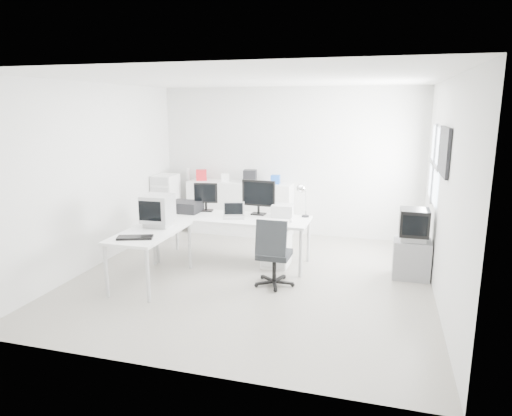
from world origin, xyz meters
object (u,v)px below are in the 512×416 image
(laptop, at_px, (234,211))
(office_chair, at_px, (274,251))
(drawer_pedestal, at_px, (277,247))
(lcd_monitor_large, at_px, (259,197))
(inkjet_printer, at_px, (186,207))
(filing_cabinet, at_px, (166,204))
(lcd_monitor_small, at_px, (206,197))
(sideboard, at_px, (240,208))
(laser_printer, at_px, (283,211))
(crt_tv, at_px, (414,225))
(tv_cabinet, at_px, (411,259))
(side_desk, at_px, (151,256))
(main_desk, at_px, (233,239))
(crt_monitor, at_px, (158,212))

(laptop, xyz_separation_m, office_chair, (0.81, -0.65, -0.37))
(drawer_pedestal, distance_m, lcd_monitor_large, 0.84)
(inkjet_printer, height_order, filing_cabinet, filing_cabinet)
(lcd_monitor_small, bearing_deg, sideboard, 71.95)
(laptop, distance_m, filing_cabinet, 2.32)
(office_chair, distance_m, filing_cabinet, 3.34)
(laptop, height_order, laser_printer, laptop)
(drawer_pedestal, xyz_separation_m, laptop, (-0.65, -0.15, 0.57))
(office_chair, bearing_deg, crt_tv, 24.45)
(drawer_pedestal, bearing_deg, sideboard, 124.50)
(lcd_monitor_large, xyz_separation_m, office_chair, (0.51, -1.00, -0.54))
(tv_cabinet, bearing_deg, filing_cabinet, 164.99)
(side_desk, bearing_deg, drawer_pedestal, 36.57)
(laser_printer, bearing_deg, drawer_pedestal, -111.10)
(main_desk, xyz_separation_m, filing_cabinet, (-1.80, 1.27, 0.20))
(main_desk, height_order, lcd_monitor_small, lcd_monitor_small)
(drawer_pedestal, xyz_separation_m, lcd_monitor_small, (-1.25, 0.20, 0.69))
(inkjet_printer, xyz_separation_m, filing_cabinet, (-0.95, 1.17, -0.26))
(main_desk, height_order, side_desk, same)
(lcd_monitor_small, height_order, tv_cabinet, lcd_monitor_small)
(laser_printer, relative_size, sideboard, 0.16)
(inkjet_printer, xyz_separation_m, crt_tv, (3.55, -0.04, -0.05))
(lcd_monitor_large, height_order, crt_monitor, lcd_monitor_large)
(side_desk, height_order, inkjet_printer, inkjet_printer)
(lcd_monitor_small, bearing_deg, lcd_monitor_large, -12.36)
(lcd_monitor_large, height_order, sideboard, lcd_monitor_large)
(lcd_monitor_large, relative_size, laptop, 1.55)
(laser_printer, relative_size, crt_tv, 0.67)
(crt_monitor, bearing_deg, lcd_monitor_small, 71.16)
(side_desk, distance_m, filing_cabinet, 2.56)
(side_desk, distance_m, crt_tv, 3.76)
(side_desk, bearing_deg, sideboard, 80.94)
(lcd_monitor_large, distance_m, tv_cabinet, 2.48)
(drawer_pedestal, height_order, sideboard, sideboard)
(side_desk, xyz_separation_m, tv_cabinet, (3.55, 1.16, -0.09))
(inkjet_printer, xyz_separation_m, office_chair, (1.71, -0.85, -0.34))
(laser_printer, bearing_deg, filing_cabinet, 152.89)
(drawer_pedestal, height_order, lcd_monitor_large, lcd_monitor_large)
(lcd_monitor_small, distance_m, crt_tv, 3.27)
(main_desk, bearing_deg, lcd_monitor_large, 35.54)
(drawer_pedestal, xyz_separation_m, office_chair, (0.16, -0.80, 0.19))
(main_desk, relative_size, side_desk, 1.71)
(lcd_monitor_large, bearing_deg, crt_tv, -0.01)
(side_desk, relative_size, drawer_pedestal, 2.33)
(laser_printer, xyz_separation_m, filing_cabinet, (-2.55, 1.05, -0.27))
(inkjet_printer, distance_m, lcd_monitor_small, 0.37)
(lcd_monitor_large, distance_m, office_chair, 1.25)
(lcd_monitor_small, distance_m, crt_monitor, 1.14)
(tv_cabinet, bearing_deg, crt_monitor, -165.60)
(tv_cabinet, bearing_deg, inkjet_printer, 179.40)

